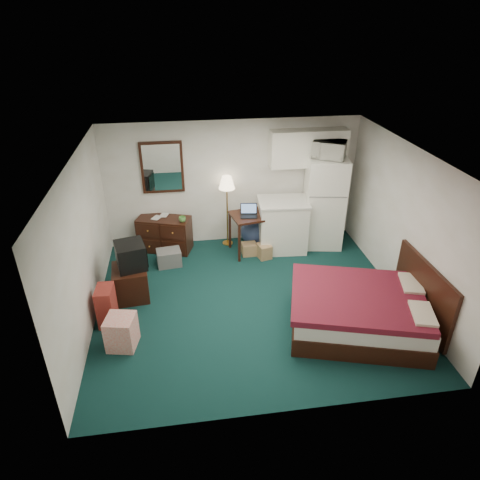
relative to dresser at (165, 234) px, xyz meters
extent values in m
cube|color=#0C2F2E|center=(1.41, -1.98, -0.35)|extent=(5.00, 4.50, 0.01)
cube|color=white|center=(1.41, -1.98, 2.15)|extent=(5.00, 4.50, 0.01)
cube|color=white|center=(1.41, 0.27, 0.90)|extent=(5.00, 0.01, 2.50)
cube|color=white|center=(1.41, -4.23, 0.90)|extent=(5.00, 0.01, 2.50)
cube|color=white|center=(-1.09, -1.98, 0.90)|extent=(0.01, 4.50, 2.50)
cube|color=white|center=(3.91, -1.98, 0.90)|extent=(0.01, 4.50, 2.50)
sphere|color=navy|center=(1.81, -0.02, -0.07)|extent=(0.70, 0.70, 0.56)
imported|color=white|center=(3.17, -0.20, 1.68)|extent=(0.68, 0.57, 0.41)
imported|color=#8D613E|center=(-0.19, 0.06, 0.45)|extent=(0.14, 0.09, 0.20)
imported|color=#8D613E|center=(-0.06, 0.15, 0.45)|extent=(0.15, 0.07, 0.20)
imported|color=#5C9F48|center=(0.37, -0.21, 0.42)|extent=(0.13, 0.11, 0.13)
camera|label=1|loc=(0.38, -7.68, 3.96)|focal=32.00mm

